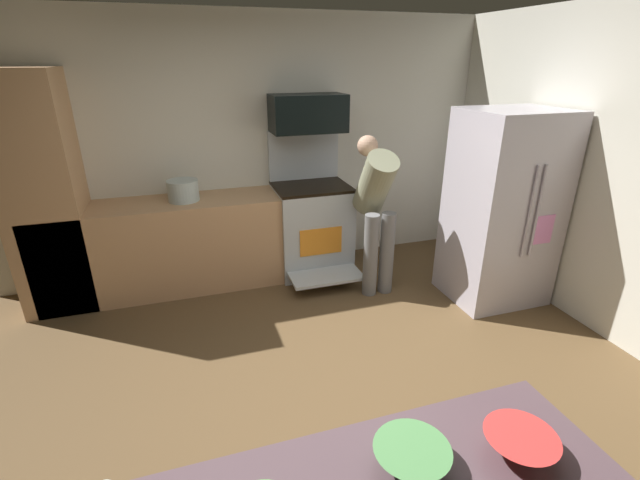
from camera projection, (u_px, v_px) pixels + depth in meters
ground_plane at (320, 399)px, 3.02m from camera, size 5.20×4.80×0.02m
wall_back at (252, 148)px, 4.57m from camera, size 5.20×0.12×2.60m
lower_cabinet_run at (173, 246)px, 4.33m from camera, size 2.40×0.60×0.90m
cabinet_column at (44, 196)px, 3.82m from camera, size 0.60×0.60×2.10m
oven_range at (312, 225)px, 4.69m from camera, size 0.76×0.99×1.48m
microwave at (308, 113)px, 4.34m from camera, size 0.74×0.38×0.36m
refrigerator at (502, 209)px, 4.01m from camera, size 0.85×0.74×1.77m
person_cook at (376, 205)px, 4.16m from camera, size 0.31×0.60×1.49m
mixing_bowl_large at (411, 457)px, 1.45m from camera, size 0.26×0.26×0.08m
mixing_bowl_prep at (520, 445)px, 1.50m from camera, size 0.25×0.25×0.08m
stock_pot at (183, 191)px, 4.16m from camera, size 0.29×0.29×0.20m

